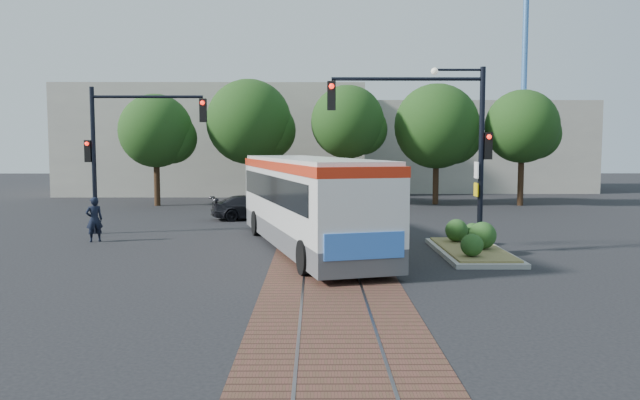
{
  "coord_description": "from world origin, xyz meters",
  "views": [
    {
      "loc": [
        -0.42,
        -21.58,
        3.63
      ],
      "look_at": [
        -0.26,
        1.59,
        1.6
      ],
      "focal_mm": 35.0,
      "sensor_mm": 36.0,
      "label": 1
    }
  ],
  "objects_px": {
    "signal_pole_main": "(445,130)",
    "parked_car": "(253,207)",
    "officer": "(94,219)",
    "traffic_island": "(472,244)",
    "city_bus": "(307,198)",
    "signal_pole_left": "(121,140)"
  },
  "relations": [
    {
      "from": "signal_pole_main",
      "to": "parked_car",
      "type": "height_order",
      "value": "signal_pole_main"
    },
    {
      "from": "signal_pole_main",
      "to": "officer",
      "type": "relative_size",
      "value": 3.53
    },
    {
      "from": "traffic_island",
      "to": "officer",
      "type": "height_order",
      "value": "officer"
    },
    {
      "from": "traffic_island",
      "to": "parked_car",
      "type": "bearing_deg",
      "value": 130.14
    },
    {
      "from": "city_bus",
      "to": "traffic_island",
      "type": "relative_size",
      "value": 2.34
    },
    {
      "from": "traffic_island",
      "to": "officer",
      "type": "xyz_separation_m",
      "value": [
        -13.6,
        2.71,
        0.52
      ]
    },
    {
      "from": "city_bus",
      "to": "officer",
      "type": "height_order",
      "value": "city_bus"
    },
    {
      "from": "traffic_island",
      "to": "officer",
      "type": "distance_m",
      "value": 13.88
    },
    {
      "from": "signal_pole_left",
      "to": "officer",
      "type": "relative_size",
      "value": 3.53
    },
    {
      "from": "officer",
      "to": "parked_car",
      "type": "height_order",
      "value": "officer"
    },
    {
      "from": "city_bus",
      "to": "officer",
      "type": "relative_size",
      "value": 7.18
    },
    {
      "from": "signal_pole_main",
      "to": "traffic_island",
      "type": "bearing_deg",
      "value": -5.36
    },
    {
      "from": "officer",
      "to": "traffic_island",
      "type": "bearing_deg",
      "value": 138.38
    },
    {
      "from": "officer",
      "to": "parked_car",
      "type": "bearing_deg",
      "value": -156.42
    },
    {
      "from": "city_bus",
      "to": "officer",
      "type": "distance_m",
      "value": 8.29
    },
    {
      "from": "city_bus",
      "to": "signal_pole_left",
      "type": "bearing_deg",
      "value": 138.33
    },
    {
      "from": "traffic_island",
      "to": "parked_car",
      "type": "relative_size",
      "value": 1.28
    },
    {
      "from": "city_bus",
      "to": "signal_pole_main",
      "type": "distance_m",
      "value": 5.25
    },
    {
      "from": "traffic_island",
      "to": "signal_pole_left",
      "type": "distance_m",
      "value": 14.5
    },
    {
      "from": "officer",
      "to": "parked_car",
      "type": "relative_size",
      "value": 0.42
    },
    {
      "from": "signal_pole_left",
      "to": "signal_pole_main",
      "type": "bearing_deg",
      "value": -21.45
    },
    {
      "from": "signal_pole_main",
      "to": "signal_pole_left",
      "type": "distance_m",
      "value": 13.14
    }
  ]
}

